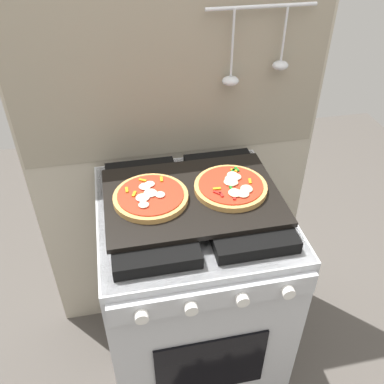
% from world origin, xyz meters
% --- Properties ---
extents(ground_plane, '(4.00, 4.00, 0.00)m').
position_xyz_m(ground_plane, '(0.00, 0.00, 0.00)').
color(ground_plane, '#4C4742').
extents(kitchen_backsplash, '(1.10, 0.08, 1.55)m').
position_xyz_m(kitchen_backsplash, '(0.00, 0.33, 0.79)').
color(kitchen_backsplash, '#B2A893').
rests_on(kitchen_backsplash, ground_plane).
extents(stove, '(0.60, 0.64, 0.90)m').
position_xyz_m(stove, '(-0.00, -0.00, 0.45)').
color(stove, '#B7BABF').
rests_on(stove, ground_plane).
extents(baking_tray, '(0.54, 0.38, 0.02)m').
position_xyz_m(baking_tray, '(0.00, 0.00, 0.91)').
color(baking_tray, black).
rests_on(baking_tray, stove).
extents(pizza_left, '(0.23, 0.23, 0.03)m').
position_xyz_m(pizza_left, '(-0.13, 0.00, 0.93)').
color(pizza_left, tan).
rests_on(pizza_left, baking_tray).
extents(pizza_right, '(0.23, 0.23, 0.03)m').
position_xyz_m(pizza_right, '(0.12, 0.00, 0.93)').
color(pizza_right, tan).
rests_on(pizza_right, baking_tray).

